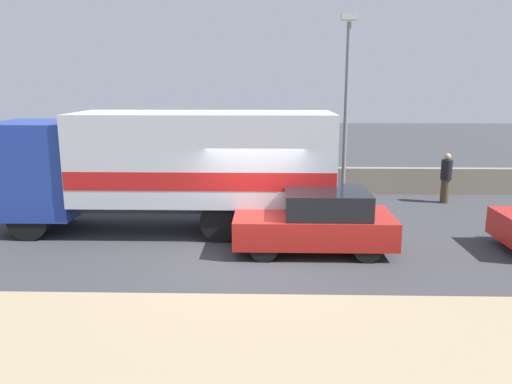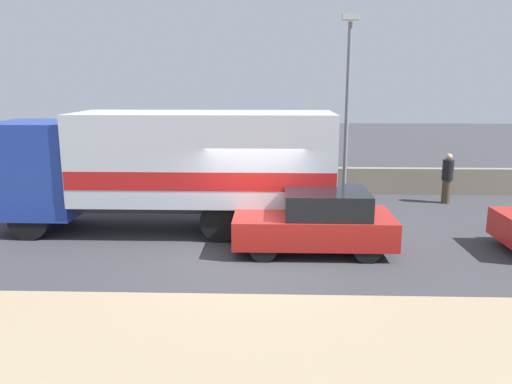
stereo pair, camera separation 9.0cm
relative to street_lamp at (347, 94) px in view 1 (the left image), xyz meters
The scene contains 7 objects.
ground_plane 7.82m from the street_lamp, 116.19° to the right, with size 80.00×80.00×0.00m, color #38383D.
dirt_shoulder_foreground 12.22m from the street_lamp, 105.13° to the right, with size 60.00×5.34×0.04m.
stone_wall_backdrop 4.51m from the street_lamp, 165.20° to the left, with size 60.00×0.35×0.98m.
street_lamp is the anchor object (origin of this frame).
box_truck 7.04m from the street_lamp, 142.19° to the right, with size 9.20×2.48×3.32m.
car_hatchback 6.68m from the street_lamp, 104.48° to the right, with size 3.89×1.88×1.54m.
pedestrian 4.49m from the street_lamp, 10.43° to the right, with size 0.38×0.38×1.73m.
Camera 1 is at (0.35, -11.52, 4.12)m, focal length 35.00 mm.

